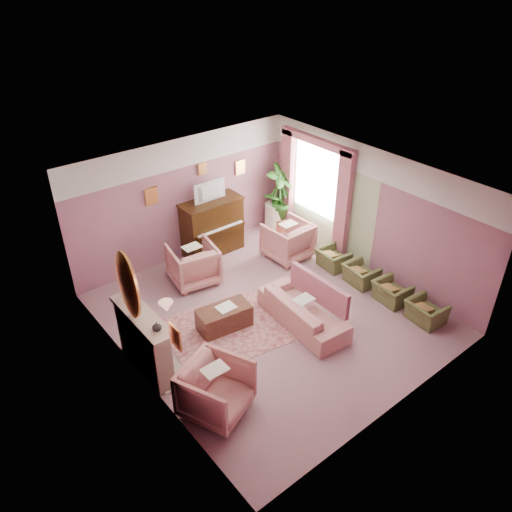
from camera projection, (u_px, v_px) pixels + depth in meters
floor at (270, 314)px, 9.88m from camera, size 5.50×6.00×0.01m
ceiling at (272, 184)px, 8.39m from camera, size 5.50×6.00×0.01m
wall_back at (184, 199)px, 11.12m from camera, size 5.50×0.02×2.80m
wall_front at (406, 340)px, 7.15m from camera, size 5.50×0.02×2.80m
wall_left at (134, 313)px, 7.67m from camera, size 0.02×6.00×2.80m
wall_right at (370, 212)px, 10.59m from camera, size 0.02×6.00×2.80m
picture_rail_band at (180, 153)px, 10.54m from camera, size 5.50×0.01×0.65m
stripe_panel at (324, 205)px, 11.62m from camera, size 0.01×3.00×2.15m
fireplace_surround at (144, 344)px, 8.34m from camera, size 0.30×1.40×1.10m
fireplace_inset at (151, 348)px, 8.47m from camera, size 0.18×0.72×0.68m
fire_ember at (154, 355)px, 8.59m from camera, size 0.06×0.54×0.10m
mantel_shelf at (142, 316)px, 8.06m from camera, size 0.40×1.55×0.07m
hearth at (158, 362)px, 8.73m from camera, size 0.55×1.50×0.02m
mirror_frame at (128, 285)px, 7.62m from camera, size 0.04×0.72×1.20m
mirror_glass at (129, 285)px, 7.63m from camera, size 0.01×0.60×1.06m
sconce_shade at (166, 307)px, 6.87m from camera, size 0.20×0.20×0.16m
piano at (212, 227)px, 11.57m from camera, size 1.40×0.60×1.30m
piano_keyshelf at (221, 230)px, 11.30m from camera, size 1.30×0.12×0.06m
piano_keys at (221, 229)px, 11.28m from camera, size 1.20×0.08×0.02m
piano_top at (211, 202)px, 11.22m from camera, size 1.45×0.65×0.04m
television at (212, 191)px, 11.03m from camera, size 0.80×0.12×0.48m
print_back_left at (151, 196)px, 10.50m from camera, size 0.30×0.03×0.38m
print_back_right at (240, 167)px, 11.71m from camera, size 0.26×0.03×0.34m
print_back_mid at (202, 169)px, 11.04m from camera, size 0.22×0.03×0.26m
print_left_wall at (175, 337)px, 6.73m from camera, size 0.03×0.28×0.36m
window_blind at (317, 177)px, 11.43m from camera, size 0.03×1.40×1.80m
curtain_left at (343, 207)px, 10.99m from camera, size 0.16×0.34×2.60m
curtain_right at (287, 181)px, 12.21m from camera, size 0.16×0.34×2.60m
pelmet at (317, 141)px, 10.93m from camera, size 0.16×2.20×0.16m
mantel_plant at (125, 292)px, 8.34m from camera, size 0.16×0.16×0.28m
mantel_vase at (157, 326)px, 7.67m from camera, size 0.16×0.16×0.16m
area_rug at (234, 327)px, 9.54m from camera, size 2.78×2.22×0.01m
coffee_table at (224, 318)px, 9.44m from camera, size 1.06×0.63×0.45m
table_paper at (226, 307)px, 9.34m from camera, size 0.35×0.28×0.01m
sofa at (303, 306)px, 9.45m from camera, size 0.66×1.98×0.80m
sofa_throw at (319, 290)px, 9.55m from camera, size 0.10×1.50×0.55m
floral_armchair_left at (193, 262)px, 10.60m from camera, size 0.94×0.94×0.98m
floral_armchair_right at (288, 238)px, 11.45m from camera, size 0.94×0.94×0.98m
floral_armchair_front at (216, 388)px, 7.60m from camera, size 0.94×0.94×0.98m
olive_chair_a at (426, 309)px, 9.55m from camera, size 0.48×0.69×0.59m
olive_chair_b at (392, 289)px, 10.09m from camera, size 0.48×0.69×0.59m
olive_chair_c at (361, 272)px, 10.63m from camera, size 0.48×0.69×0.59m
olive_chair_d at (333, 256)px, 11.18m from camera, size 0.48×0.69×0.59m
side_table at (275, 216)px, 12.70m from camera, size 0.52×0.52×0.70m
side_plant_big at (275, 197)px, 12.43m from camera, size 0.30×0.30×0.34m
side_plant_small at (282, 199)px, 12.44m from camera, size 0.16×0.16×0.28m
palm_pot at (279, 224)px, 12.71m from camera, size 0.34×0.34×0.34m
palm_plant at (280, 192)px, 12.24m from camera, size 0.76×0.76×1.44m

